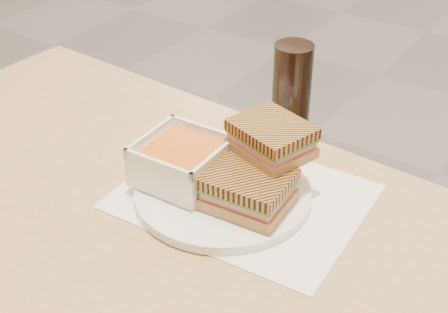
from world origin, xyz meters
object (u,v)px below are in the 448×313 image
Objects in this scene: panini_lower at (248,189)px; cola_glass at (292,84)px; soup_bowl at (182,163)px; main_table at (157,292)px; plate at (223,193)px.

cola_glass reaches higher than panini_lower.
cola_glass is (-0.08, 0.27, 0.03)m from panini_lower.
cola_glass is (0.03, 0.27, 0.03)m from soup_bowl.
panini_lower is (0.09, 0.11, 0.16)m from main_table.
panini_lower is (0.12, 0.00, -0.00)m from soup_bowl.
plate reaches higher than main_table.
soup_bowl is at bearing 105.48° from main_table.
soup_bowl is at bearing -168.65° from plate.
cola_glass reaches higher than main_table.
main_table is 9.93× the size of panini_lower.
plate is 1.81× the size of cola_glass.
main_table is at bearing -74.52° from soup_bowl.
main_table is at bearing -127.29° from panini_lower.
cola_glass is at bearing 97.31° from plate.
panini_lower is at bearing -11.75° from plate.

